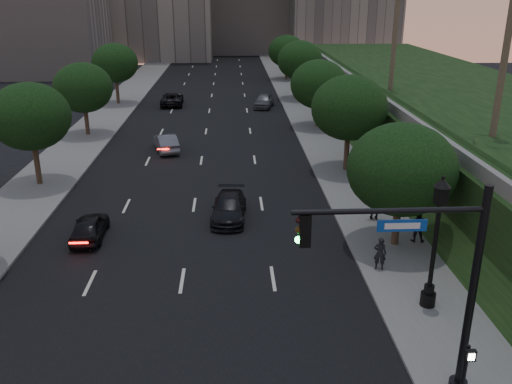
{
  "coord_description": "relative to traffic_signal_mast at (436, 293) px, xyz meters",
  "views": [
    {
      "loc": [
        2.24,
        -16.03,
        11.94
      ],
      "look_at": [
        3.31,
        6.39,
        3.6
      ],
      "focal_mm": 38.0,
      "sensor_mm": 36.0,
      "label": 1
    }
  ],
  "objects": [
    {
      "name": "road_surface",
      "position": [
        -8.15,
        32.52,
        -3.66
      ],
      "size": [
        16.0,
        140.0,
        0.02
      ],
      "primitive_type": "cube",
      "color": "black",
      "rests_on": "ground"
    },
    {
      "name": "sedan_far_left",
      "position": [
        -12.37,
        46.76,
        -2.97
      ],
      "size": [
        2.53,
        5.17,
        1.41
      ],
      "primitive_type": "imported",
      "rotation": [
        0.0,
        0.0,
        3.18
      ],
      "color": "black",
      "rests_on": "ground"
    },
    {
      "name": "sedan_mid_left",
      "position": [
        -11.04,
        28.28,
        -2.98
      ],
      "size": [
        2.54,
        4.44,
        1.38
      ],
      "primitive_type": "imported",
      "rotation": [
        0.0,
        0.0,
        3.42
      ],
      "color": "slate",
      "rests_on": "ground"
    },
    {
      "name": "sidewalk_left",
      "position": [
        -18.4,
        32.52,
        -3.6
      ],
      "size": [
        4.5,
        140.0,
        0.15
      ],
      "primitive_type": "cube",
      "color": "slate",
      "rests_on": "ground"
    },
    {
      "name": "embankment",
      "position": [
        13.85,
        30.52,
        -1.67
      ],
      "size": [
        18.0,
        90.0,
        4.0
      ],
      "primitive_type": "cube",
      "color": "black",
      "rests_on": "ground"
    },
    {
      "name": "tree_right_c",
      "position": [
        2.15,
        35.52,
        0.35
      ],
      "size": [
        5.2,
        5.2,
        6.24
      ],
      "color": "#38281C",
      "rests_on": "ground"
    },
    {
      "name": "tree_right_b",
      "position": [
        2.15,
        22.52,
        0.84
      ],
      "size": [
        5.2,
        5.2,
        6.74
      ],
      "color": "#38281C",
      "rests_on": "ground"
    },
    {
      "name": "sidewalk_right",
      "position": [
        2.1,
        32.52,
        -3.6
      ],
      "size": [
        4.5,
        140.0,
        0.15
      ],
      "primitive_type": "cube",
      "color": "slate",
      "rests_on": "ground"
    },
    {
      "name": "tree_left_b",
      "position": [
        -18.45,
        20.52,
        0.9
      ],
      "size": [
        5.0,
        5.0,
        6.71
      ],
      "color": "#38281C",
      "rests_on": "ground"
    },
    {
      "name": "pedestrian_signal",
      "position": [
        0.75,
        -0.99,
        -2.11
      ],
      "size": [
        0.3,
        0.33,
        2.5
      ],
      "color": "black",
      "rests_on": "ground"
    },
    {
      "name": "sedan_far_right",
      "position": [
        -2.22,
        45.11,
        -2.92
      ],
      "size": [
        2.7,
        4.68,
        1.5
      ],
      "primitive_type": "imported",
      "rotation": [
        0.0,
        0.0,
        -0.22
      ],
      "color": "#575A5E",
      "rests_on": "ground"
    },
    {
      "name": "tree_right_e",
      "position": [
        2.15,
        64.52,
        0.35
      ],
      "size": [
        5.2,
        5.2,
        6.24
      ],
      "color": "#38281C",
      "rests_on": "ground"
    },
    {
      "name": "parapet_wall",
      "position": [
        5.35,
        30.52,
        0.68
      ],
      "size": [
        0.35,
        90.0,
        0.7
      ],
      "primitive_type": "cube",
      "color": "slate",
      "rests_on": "embankment"
    },
    {
      "name": "street_lamp",
      "position": [
        1.84,
        4.88,
        -1.04
      ],
      "size": [
        0.64,
        0.64,
        5.62
      ],
      "color": "black",
      "rests_on": "ground"
    },
    {
      "name": "tree_right_a",
      "position": [
        2.15,
        10.52,
        0.35
      ],
      "size": [
        5.2,
        5.2,
        6.24
      ],
      "color": "#38281C",
      "rests_on": "ground"
    },
    {
      "name": "tree_left_c",
      "position": [
        -18.45,
        33.52,
        0.53
      ],
      "size": [
        5.0,
        5.0,
        6.34
      ],
      "color": "#38281C",
      "rests_on": "ground"
    },
    {
      "name": "pedestrian_c",
      "position": [
        1.92,
        13.62,
        -2.59
      ],
      "size": [
        1.13,
        0.56,
        1.86
      ],
      "primitive_type": "imported",
      "rotation": [
        0.0,
        0.0,
        3.04
      ],
      "color": "black",
      "rests_on": "sidewalk_right"
    },
    {
      "name": "ground",
      "position": [
        -8.15,
        2.52,
        -3.67
      ],
      "size": [
        160.0,
        160.0,
        0.0
      ],
      "primitive_type": "plane",
      "color": "black",
      "rests_on": "ground"
    },
    {
      "name": "tree_left_d",
      "position": [
        -18.45,
        47.52,
        0.9
      ],
      "size": [
        5.0,
        5.0,
        6.71
      ],
      "color": "#38281C",
      "rests_on": "ground"
    },
    {
      "name": "pedestrian_a",
      "position": [
        0.68,
        7.96,
        -2.75
      ],
      "size": [
        0.65,
        0.53,
        1.55
      ],
      "primitive_type": "imported",
      "rotation": [
        0.0,
        0.0,
        2.82
      ],
      "color": "black",
      "rests_on": "sidewalk_right"
    },
    {
      "name": "pedestrian_b",
      "position": [
        3.28,
        10.73,
        -2.66
      ],
      "size": [
        0.97,
        0.84,
        1.72
      ],
      "primitive_type": "imported",
      "rotation": [
        0.0,
        0.0,
        2.89
      ],
      "color": "black",
      "rests_on": "sidewalk_right"
    },
    {
      "name": "traffic_signal_mast",
      "position": [
        0.0,
        0.0,
        0.0
      ],
      "size": [
        5.68,
        0.56,
        7.0
      ],
      "color": "black",
      "rests_on": "ground"
    },
    {
      "name": "tree_right_d",
      "position": [
        2.15,
        49.52,
        0.84
      ],
      "size": [
        5.2,
        5.2,
        6.74
      ],
      "color": "#38281C",
      "rests_on": "ground"
    },
    {
      "name": "sedan_near_left",
      "position": [
        -13.21,
        12.15,
        -3.03
      ],
      "size": [
        1.62,
        3.82,
        1.29
      ],
      "primitive_type": "imported",
      "rotation": [
        0.0,
        0.0,
        3.17
      ],
      "color": "black",
      "rests_on": "ground"
    },
    {
      "name": "office_block_filler",
      "position": [
        -34.15,
        72.52,
        3.33
      ],
      "size": [
        18.0,
        16.0,
        14.0
      ],
      "primitive_type": "cube",
      "color": "#A19B94",
      "rests_on": "ground"
    },
    {
      "name": "sedan_near_right",
      "position": [
        -6.08,
        14.41,
        -3.02
      ],
      "size": [
        2.12,
        4.58,
        1.3
      ],
      "primitive_type": "imported",
      "rotation": [
        0.0,
        0.0,
        -0.07
      ],
      "color": "black",
      "rests_on": "ground"
    }
  ]
}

